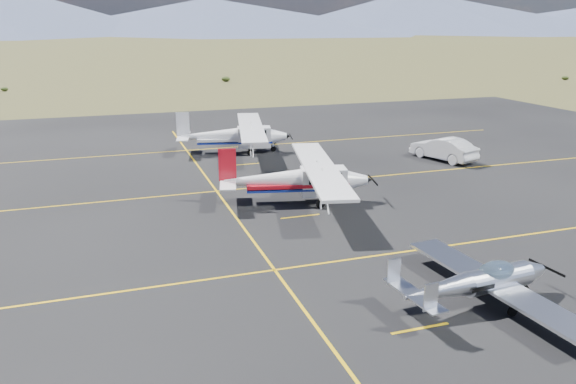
{
  "coord_description": "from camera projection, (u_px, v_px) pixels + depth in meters",
  "views": [
    {
      "loc": [
        -11.73,
        -16.75,
        9.06
      ],
      "look_at": [
        -3.92,
        6.6,
        1.6
      ],
      "focal_mm": 35.0,
      "sensor_mm": 36.0,
      "label": 1
    }
  ],
  "objects": [
    {
      "name": "ground",
      "position": [
        440.0,
        270.0,
        21.38
      ],
      "size": [
        1600.0,
        1600.0,
        0.0
      ],
      "primitive_type": "plane",
      "color": "#383D1C",
      "rests_on": "ground"
    },
    {
      "name": "apron",
      "position": [
        361.0,
        213.0,
        27.74
      ],
      "size": [
        72.0,
        72.0,
        0.02
      ],
      "primitive_type": "cube",
      "color": "black",
      "rests_on": "ground"
    },
    {
      "name": "aircraft_low_wing",
      "position": [
        481.0,
        282.0,
        18.56
      ],
      "size": [
        5.76,
        8.01,
        1.74
      ],
      "rotation": [
        0.0,
        0.0,
        0.08
      ],
      "color": "silver",
      "rests_on": "apron"
    },
    {
      "name": "aircraft_cessna",
      "position": [
        297.0,
        178.0,
        29.07
      ],
      "size": [
        7.45,
        11.68,
        2.95
      ],
      "rotation": [
        0.0,
        0.0,
        -0.22
      ],
      "color": "white",
      "rests_on": "apron"
    },
    {
      "name": "aircraft_plain",
      "position": [
        235.0,
        135.0,
        40.27
      ],
      "size": [
        7.51,
        11.83,
        2.99
      ],
      "rotation": [
        0.0,
        0.0,
        -0.21
      ],
      "color": "white",
      "rests_on": "apron"
    },
    {
      "name": "sedan",
      "position": [
        443.0,
        149.0,
        38.3
      ],
      "size": [
        3.02,
        4.99,
        1.55
      ],
      "primitive_type": "imported",
      "rotation": [
        0.0,
        0.0,
        3.46
      ],
      "color": "silver",
      "rests_on": "apron"
    }
  ]
}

